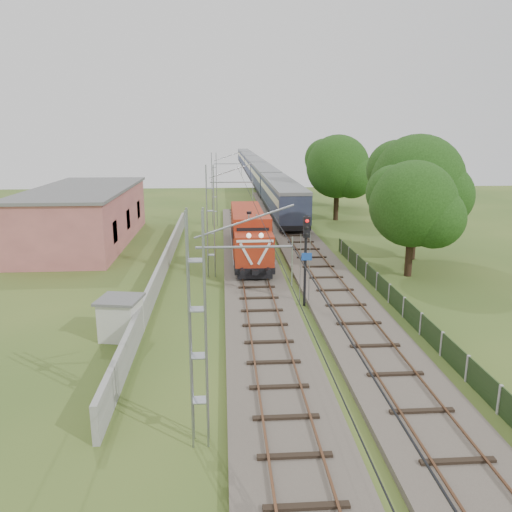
{
  "coord_description": "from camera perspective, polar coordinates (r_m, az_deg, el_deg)",
  "views": [
    {
      "loc": [
        -2.15,
        -22.96,
        10.28
      ],
      "look_at": [
        0.03,
        9.07,
        2.2
      ],
      "focal_mm": 35.0,
      "sensor_mm": 36.0,
      "label": 1
    }
  ],
  "objects": [
    {
      "name": "fence",
      "position": [
        29.51,
        16.55,
        -5.64
      ],
      "size": [
        0.12,
        32.0,
        1.2
      ],
      "color": "black",
      "rests_on": "ground"
    },
    {
      "name": "station_building",
      "position": [
        49.29,
        -19.0,
        4.43
      ],
      "size": [
        8.4,
        20.4,
        5.22
      ],
      "color": "#CB716D",
      "rests_on": "ground"
    },
    {
      "name": "tree_d",
      "position": [
        70.21,
        9.46,
        9.88
      ],
      "size": [
        6.56,
        6.25,
        8.51
      ],
      "color": "#372516",
      "rests_on": "ground"
    },
    {
      "name": "tree_b",
      "position": [
        42.15,
        18.04,
        8.0
      ],
      "size": [
        7.77,
        7.4,
        10.08
      ],
      "color": "#372516",
      "rests_on": "ground"
    },
    {
      "name": "tree_c",
      "position": [
        59.28,
        9.4,
        9.97
      ],
      "size": [
        7.64,
        7.27,
        9.9
      ],
      "color": "#372516",
      "rests_on": "ground"
    },
    {
      "name": "coach_rake",
      "position": [
        109.76,
        -0.14,
        10.16
      ],
      "size": [
        3.29,
        122.79,
        3.8
      ],
      "color": "black",
      "rests_on": "ground"
    },
    {
      "name": "relay_hut",
      "position": [
        26.39,
        -15.21,
        -6.82
      ],
      "size": [
        2.39,
        2.39,
        2.12
      ],
      "color": "beige",
      "rests_on": "ground"
    },
    {
      "name": "catenary",
      "position": [
        35.53,
        -5.12,
        3.97
      ],
      "size": [
        3.31,
        70.0,
        8.0
      ],
      "color": "gray",
      "rests_on": "ground"
    },
    {
      "name": "boundary_wall",
      "position": [
        36.5,
        -10.59,
        -1.26
      ],
      "size": [
        0.25,
        40.0,
        1.5
      ],
      "primitive_type": "cube",
      "color": "#9E9E99",
      "rests_on": "ground"
    },
    {
      "name": "ground",
      "position": [
        25.25,
        1.36,
        -9.9
      ],
      "size": [
        140.0,
        140.0,
        0.0
      ],
      "primitive_type": "plane",
      "color": "#36521E",
      "rests_on": "ground"
    },
    {
      "name": "tree_a",
      "position": [
        37.04,
        17.62,
        5.58
      ],
      "size": [
        6.43,
        6.12,
        8.34
      ],
      "color": "#372516",
      "rests_on": "ground"
    },
    {
      "name": "locomotive",
      "position": [
        41.25,
        -0.82,
        2.7
      ],
      "size": [
        2.78,
        15.89,
        4.03
      ],
      "color": "black",
      "rests_on": "ground"
    },
    {
      "name": "track_side",
      "position": [
        44.71,
        5.42,
        1.01
      ],
      "size": [
        4.2,
        80.0,
        0.45
      ],
      "color": "#6B6054",
      "rests_on": "ground"
    },
    {
      "name": "track_main",
      "position": [
        31.69,
        0.21,
        -4.45
      ],
      "size": [
        4.2,
        70.0,
        0.45
      ],
      "color": "#6B6054",
      "rests_on": "ground"
    },
    {
      "name": "signal_post",
      "position": [
        29.29,
        5.74,
        1.28
      ],
      "size": [
        0.61,
        0.48,
        5.54
      ],
      "color": "black",
      "rests_on": "ground"
    }
  ]
}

